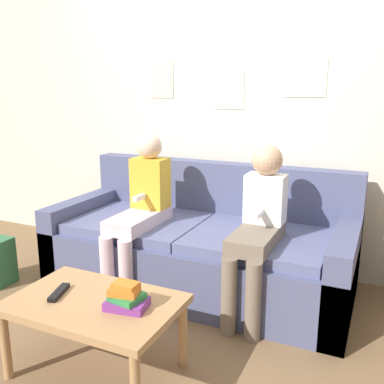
{
  "coord_description": "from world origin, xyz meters",
  "views": [
    {
      "loc": [
        1.12,
        -2.01,
        1.36
      ],
      "look_at": [
        0.0,
        0.43,
        0.71
      ],
      "focal_mm": 40.0,
      "sensor_mm": 36.0,
      "label": 1
    }
  ],
  "objects_px": {
    "person_left": "(140,206)",
    "tv_remote": "(59,292)",
    "couch": "(200,248)",
    "coffee_table": "(94,309)",
    "person_right": "(258,222)"
  },
  "relations": [
    {
      "from": "person_left",
      "to": "tv_remote",
      "type": "height_order",
      "value": "person_left"
    },
    {
      "from": "person_left",
      "to": "couch",
      "type": "bearing_deg",
      "value": 30.94
    },
    {
      "from": "coffee_table",
      "to": "person_left",
      "type": "height_order",
      "value": "person_left"
    },
    {
      "from": "coffee_table",
      "to": "person_right",
      "type": "relative_size",
      "value": 0.78
    },
    {
      "from": "coffee_table",
      "to": "tv_remote",
      "type": "xyz_separation_m",
      "value": [
        -0.19,
        -0.02,
        0.06
      ]
    },
    {
      "from": "person_right",
      "to": "tv_remote",
      "type": "xyz_separation_m",
      "value": [
        -0.73,
        -0.91,
        -0.19
      ]
    },
    {
      "from": "person_left",
      "to": "tv_remote",
      "type": "bearing_deg",
      "value": -84.52
    },
    {
      "from": "couch",
      "to": "coffee_table",
      "type": "height_order",
      "value": "couch"
    },
    {
      "from": "couch",
      "to": "person_left",
      "type": "height_order",
      "value": "person_left"
    },
    {
      "from": "coffee_table",
      "to": "tv_remote",
      "type": "bearing_deg",
      "value": -173.44
    },
    {
      "from": "couch",
      "to": "tv_remote",
      "type": "distance_m",
      "value": 1.16
    },
    {
      "from": "couch",
      "to": "coffee_table",
      "type": "bearing_deg",
      "value": -93.76
    },
    {
      "from": "couch",
      "to": "person_right",
      "type": "height_order",
      "value": "person_right"
    },
    {
      "from": "person_right",
      "to": "coffee_table",
      "type": "bearing_deg",
      "value": -121.33
    },
    {
      "from": "person_right",
      "to": "tv_remote",
      "type": "distance_m",
      "value": 1.18
    }
  ]
}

